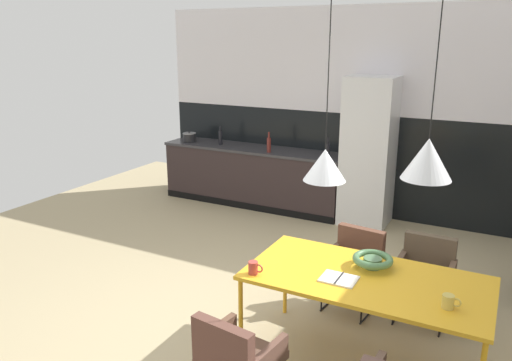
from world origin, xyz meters
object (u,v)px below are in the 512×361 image
dining_table (366,282)px  armchair_far_side (234,353)px  bottle_vinegar_dark (269,144)px  pendant_lamp_over_table_near (325,165)px  mug_tall_blue (449,302)px  bottle_wine_green (328,150)px  armchair_by_stool (355,259)px  cooking_pot (189,137)px  fruit_bowl (373,260)px  armchair_near_window (426,268)px  open_book (339,279)px  mug_glass_clear (254,268)px  refrigerator_column (368,152)px  pendant_lamp_over_table_far (427,159)px  bottle_spice_small (220,137)px

dining_table → armchair_far_side: (-0.61, -0.93, -0.24)m
bottle_vinegar_dark → pendant_lamp_over_table_near: 3.59m
mug_tall_blue → bottle_vinegar_dark: (-2.88, 3.14, 0.20)m
mug_tall_blue → bottle_wine_green: bearing=122.0°
dining_table → armchair_by_stool: size_ratio=2.36×
cooking_pot → bottle_wine_green: size_ratio=0.72×
bottle_vinegar_dark → fruit_bowl: bearing=-50.6°
armchair_by_stool → armchair_near_window: bearing=-164.1°
armchair_far_side → bottle_vinegar_dark: bottle_vinegar_dark is taller
dining_table → armchair_by_stool: bearing=111.3°
open_book → bottle_wine_green: 3.43m
armchair_by_stool → open_book: bearing=106.1°
cooking_pot → pendant_lamp_over_table_near: pendant_lamp_over_table_near is taller
mug_glass_clear → pendant_lamp_over_table_near: size_ratio=0.09×
refrigerator_column → armchair_far_side: 4.10m
armchair_far_side → fruit_bowl: size_ratio=2.41×
dining_table → bottle_vinegar_dark: (-2.28, 2.95, 0.29)m
cooking_pot → mug_glass_clear: bearing=-48.8°
mug_glass_clear → dining_table: bearing=24.3°
armchair_by_stool → pendant_lamp_over_table_far: bearing=134.8°
pendant_lamp_over_table_near → open_book: bearing=-32.4°
fruit_bowl → pendant_lamp_over_table_far: 1.00m
mug_glass_clear → pendant_lamp_over_table_far: pendant_lamp_over_table_far is taller
dining_table → armchair_near_window: bearing=72.6°
fruit_bowl → bottle_spice_small: size_ratio=1.09×
refrigerator_column → bottle_vinegar_dark: (-1.42, -0.17, 0.00)m
armchair_near_window → cooking_pot: size_ratio=3.63×
armchair_near_window → pendant_lamp_over_table_far: size_ratio=0.59×
refrigerator_column → bottle_vinegar_dark: bearing=-173.1°
fruit_bowl → bottle_wine_green: bearing=116.2°
pendant_lamp_over_table_far → armchair_near_window: bearing=93.6°
bottle_vinegar_dark → bottle_wine_green: bearing=6.0°
armchair_by_stool → armchair_far_side: (-0.28, -1.78, -0.00)m
pendant_lamp_over_table_near → pendant_lamp_over_table_far: bearing=-1.2°
armchair_by_stool → mug_tall_blue: bearing=138.8°
armchair_near_window → bottle_vinegar_dark: (-2.58, 2.00, 0.52)m
armchair_near_window → cooking_pot: 4.56m
mug_glass_clear → mug_tall_blue: bearing=6.6°
dining_table → bottle_spice_small: 4.43m
cooking_pot → pendant_lamp_over_table_near: 4.59m
armchair_near_window → pendant_lamp_over_table_near: bearing=56.8°
armchair_near_window → fruit_bowl: bearing=69.1°
fruit_bowl → bottle_vinegar_dark: (-2.27, 2.77, 0.19)m
pendant_lamp_over_table_near → refrigerator_column: bearing=99.2°
bottle_wine_green → pendant_lamp_over_table_far: size_ratio=0.22×
mug_glass_clear → pendant_lamp_over_table_far: size_ratio=0.09×
open_book → bottle_spice_small: bearing=133.1°
dining_table → armchair_near_window: armchair_near_window is taller
dining_table → fruit_bowl: size_ratio=5.70×
mug_glass_clear → armchair_by_stool: bearing=69.6°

